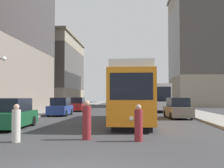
% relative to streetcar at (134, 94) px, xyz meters
% --- Properties ---
extents(sidewalk_left, '(3.38, 120.00, 0.15)m').
position_rel_streetcar_xyz_m(sidewalk_left, '(-10.38, 25.94, -2.03)').
color(sidewalk_left, gray).
rests_on(sidewalk_left, ground).
extents(sidewalk_right, '(3.38, 120.00, 0.15)m').
position_rel_streetcar_xyz_m(sidewalk_right, '(6.87, 25.94, -2.03)').
color(sidewalk_right, gray).
rests_on(sidewalk_right, ground).
extents(streetcar, '(2.98, 13.62, 3.89)m').
position_rel_streetcar_xyz_m(streetcar, '(0.00, 0.00, 0.00)').
color(streetcar, black).
rests_on(streetcar, ground).
extents(transit_bus, '(2.70, 11.26, 3.45)m').
position_rel_streetcar_xyz_m(transit_bus, '(3.10, 16.81, -0.15)').
color(transit_bus, black).
rests_on(transit_bus, ground).
extents(parked_car_left_near, '(1.96, 4.29, 1.82)m').
position_rel_streetcar_xyz_m(parked_car_left_near, '(-7.39, 6.82, -1.26)').
color(parked_car_left_near, black).
rests_on(parked_car_left_near, ground).
extents(parked_car_left_mid, '(2.08, 4.93, 1.82)m').
position_rel_streetcar_xyz_m(parked_car_left_mid, '(-7.39, -4.57, -1.26)').
color(parked_car_left_mid, black).
rests_on(parked_car_left_mid, ground).
extents(parked_car_right_far, '(2.08, 4.65, 1.82)m').
position_rel_streetcar_xyz_m(parked_car_right_far, '(3.88, 4.03, -1.26)').
color(parked_car_right_far, black).
rests_on(parked_car_right_far, ground).
extents(parked_car_left_far, '(2.09, 5.06, 1.82)m').
position_rel_streetcar_xyz_m(parked_car_left_far, '(-7.39, 15.62, -1.26)').
color(parked_car_left_far, black).
rests_on(parked_car_left_far, ground).
extents(pedestrian_crossing_near, '(0.39, 0.39, 1.74)m').
position_rel_streetcar_xyz_m(pedestrian_crossing_near, '(-2.16, -8.63, -1.29)').
color(pedestrian_crossing_near, maroon).
rests_on(pedestrian_crossing_near, ground).
extents(pedestrian_crossing_far, '(0.35, 0.35, 1.58)m').
position_rel_streetcar_xyz_m(pedestrian_crossing_far, '(0.13, -8.92, -1.37)').
color(pedestrian_crossing_far, maroon).
rests_on(pedestrian_crossing_far, ground).
extents(pedestrian_on_sidewalk, '(0.36, 0.36, 1.60)m').
position_rel_streetcar_xyz_m(pedestrian_on_sidewalk, '(-5.02, -9.51, -1.36)').
color(pedestrian_on_sidewalk, beige).
rests_on(pedestrian_on_sidewalk, ground).
extents(building_left_corner, '(12.91, 20.12, 14.52)m').
position_rel_streetcar_xyz_m(building_left_corner, '(-18.22, 37.08, 5.34)').
color(building_left_corner, gray).
rests_on(building_left_corner, ground).
extents(building_right_corner, '(13.54, 16.40, 24.20)m').
position_rel_streetcar_xyz_m(building_right_corner, '(15.03, 37.52, 10.36)').
color(building_right_corner, gray).
rests_on(building_right_corner, ground).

